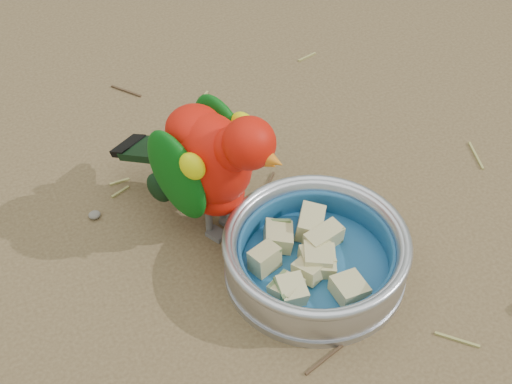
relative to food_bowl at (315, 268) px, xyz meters
name	(u,v)px	position (x,y,z in m)	size (l,w,h in m)	color
ground	(258,283)	(-0.07, 0.01, -0.01)	(60.00, 60.00, 0.00)	brown
food_bowl	(315,268)	(0.00, 0.00, 0.00)	(0.22, 0.22, 0.02)	#B2B2BA
bowl_wall	(316,252)	(0.00, 0.00, 0.03)	(0.22, 0.22, 0.04)	#B2B2BA
fruit_wedges	(316,256)	(0.00, 0.00, 0.02)	(0.13, 0.13, 0.03)	tan
lory_parrot	(211,169)	(-0.08, 0.13, 0.09)	(0.11, 0.24, 0.19)	red
ground_debris	(244,263)	(-0.07, 0.05, -0.01)	(0.90, 0.80, 0.01)	#99914E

